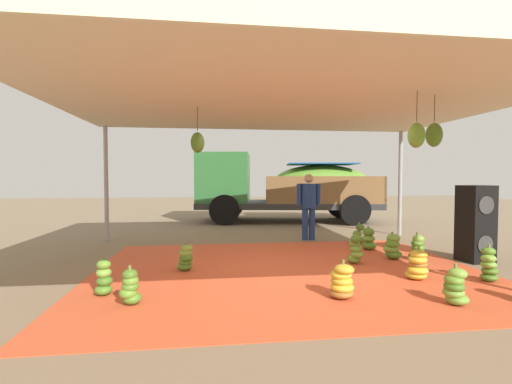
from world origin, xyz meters
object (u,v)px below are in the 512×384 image
Objects in this scene: worker_0 at (309,202)px; banana_bunch_2 at (418,266)px; banana_bunch_1 at (489,266)px; banana_bunch_12 at (355,250)px; banana_bunch_7 at (130,288)px; banana_bunch_4 at (342,282)px; banana_bunch_0 at (417,248)px; banana_bunch_9 at (359,234)px; cargo_truck_main at (284,186)px; banana_bunch_8 at (393,247)px; speaker_stack at (476,223)px; banana_bunch_10 at (186,258)px; banana_bunch_3 at (455,287)px; banana_bunch_11 at (369,239)px; banana_bunch_6 at (104,278)px.

banana_bunch_2 is at bearing -79.06° from worker_0.
banana_bunch_1 is 0.99× the size of banana_bunch_12.
banana_bunch_4 is at bearing -2.11° from banana_bunch_7.
banana_bunch_9 is (-0.38, 1.77, -0.01)m from banana_bunch_0.
banana_bunch_0 is 1.07× the size of banana_bunch_7.
banana_bunch_1 is at bearing 9.99° from banana_bunch_4.
banana_bunch_0 is 6.47m from cargo_truck_main.
banana_bunch_9 is at bearing 89.02° from banana_bunch_8.
banana_bunch_9 is 0.35× the size of speaker_stack.
banana_bunch_1 is 1.72m from banana_bunch_8.
banana_bunch_9 is 0.08× the size of cargo_truck_main.
banana_bunch_12 is (-0.55, 1.05, 0.04)m from banana_bunch_2.
banana_bunch_0 is 1.28m from banana_bunch_12.
banana_bunch_7 is 5.67m from banana_bunch_9.
cargo_truck_main reaches higher than banana_bunch_4.
speaker_stack reaches higher than banana_bunch_4.
worker_0 is (-0.15, 2.56, 0.70)m from banana_bunch_12.
banana_bunch_1 reaches higher than banana_bunch_0.
banana_bunch_10 is at bearing -177.20° from banana_bunch_0.
banana_bunch_4 is at bearing -99.95° from worker_0.
banana_bunch_2 is 0.08× the size of cargo_truck_main.
banana_bunch_1 is 1.13× the size of banana_bunch_9.
banana_bunch_2 is at bearing 7.95° from banana_bunch_7.
banana_bunch_7 is at bearing -129.08° from worker_0.
banana_bunch_1 is at bearing 35.76° from banana_bunch_3.
banana_bunch_0 is 1.04× the size of banana_bunch_2.
banana_bunch_2 is (-0.72, -1.18, -0.01)m from banana_bunch_0.
banana_bunch_1 is at bearing -73.23° from banana_bunch_11.
cargo_truck_main is at bearing 98.62° from banana_bunch_11.
banana_bunch_9 is 2.10m from banana_bunch_12.
banana_bunch_8 is at bearing -81.96° from cargo_truck_main.
worker_0 is at bearing 124.24° from banana_bunch_11.
banana_bunch_3 is 1.02× the size of banana_bunch_10.
speaker_stack reaches higher than banana_bunch_12.
banana_bunch_10 is at bearing -161.68° from banana_bunch_11.
worker_0 is (2.84, 2.64, 0.75)m from banana_bunch_10.
worker_0 is at bearing 42.92° from banana_bunch_10.
banana_bunch_10 is at bearing 48.65° from banana_bunch_6.
banana_bunch_6 reaches higher than banana_bunch_2.
banana_bunch_8 is 6.24m from cargo_truck_main.
banana_bunch_0 is 1.07× the size of banana_bunch_10.
banana_bunch_11 is (-0.10, -0.73, 0.01)m from banana_bunch_9.
cargo_truck_main reaches higher than banana_bunch_12.
banana_bunch_11 reaches higher than banana_bunch_10.
worker_0 is at bearing 147.66° from banana_bunch_9.
banana_bunch_1 is 1.16× the size of banana_bunch_10.
banana_bunch_10 is 7.20m from cargo_truck_main.
banana_bunch_3 is 0.88× the size of banana_bunch_12.
banana_bunch_0 is 5.13m from banana_bunch_7.
worker_0 reaches higher than banana_bunch_4.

